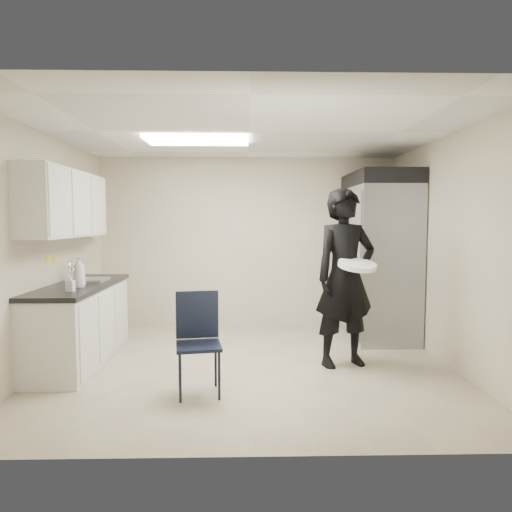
{
  "coord_description": "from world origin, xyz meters",
  "views": [
    {
      "loc": [
        -0.04,
        -5.04,
        1.63
      ],
      "look_at": [
        0.09,
        0.2,
        1.23
      ],
      "focal_mm": 32.0,
      "sensor_mm": 36.0,
      "label": 1
    }
  ],
  "objects_px": {
    "commercial_fridge": "(379,263)",
    "folding_chair": "(199,346)",
    "lower_counter": "(80,325)",
    "man_tuxedo": "(345,278)"
  },
  "relations": [
    {
      "from": "commercial_fridge",
      "to": "folding_chair",
      "type": "bearing_deg",
      "value": -137.52
    },
    {
      "from": "lower_counter",
      "to": "man_tuxedo",
      "type": "distance_m",
      "value": 3.09
    },
    {
      "from": "commercial_fridge",
      "to": "man_tuxedo",
      "type": "relative_size",
      "value": 1.05
    },
    {
      "from": "folding_chair",
      "to": "man_tuxedo",
      "type": "height_order",
      "value": "man_tuxedo"
    },
    {
      "from": "lower_counter",
      "to": "folding_chair",
      "type": "relative_size",
      "value": 2.05
    },
    {
      "from": "folding_chair",
      "to": "man_tuxedo",
      "type": "bearing_deg",
      "value": 19.56
    },
    {
      "from": "commercial_fridge",
      "to": "man_tuxedo",
      "type": "bearing_deg",
      "value": -120.61
    },
    {
      "from": "lower_counter",
      "to": "folding_chair",
      "type": "distance_m",
      "value": 1.8
    },
    {
      "from": "commercial_fridge",
      "to": "folding_chair",
      "type": "height_order",
      "value": "commercial_fridge"
    },
    {
      "from": "man_tuxedo",
      "to": "lower_counter",
      "type": "bearing_deg",
      "value": 158.64
    }
  ]
}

